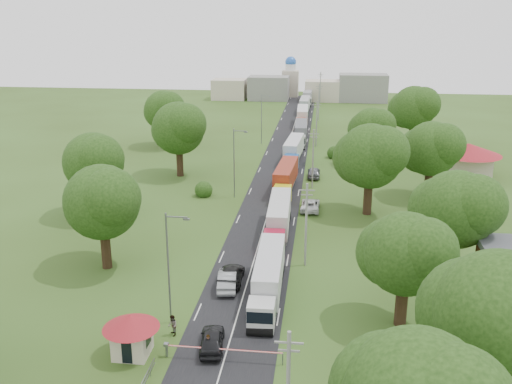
# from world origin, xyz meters

# --- Properties ---
(ground) EXTENTS (260.00, 260.00, 0.00)m
(ground) POSITION_xyz_m (0.00, 0.00, 0.00)
(ground) COLOR #304416
(ground) RESTS_ON ground
(road) EXTENTS (8.00, 200.00, 0.04)m
(road) POSITION_xyz_m (0.00, 20.00, 0.00)
(road) COLOR black
(road) RESTS_ON ground
(boom_barrier) EXTENTS (9.22, 0.35, 1.18)m
(boom_barrier) POSITION_xyz_m (-1.36, -25.00, 0.89)
(boom_barrier) COLOR slate
(boom_barrier) RESTS_ON ground
(guard_booth) EXTENTS (4.40, 4.40, 3.45)m
(guard_booth) POSITION_xyz_m (-7.20, -25.00, 2.16)
(guard_booth) COLOR beige
(guard_booth) RESTS_ON ground
(info_sign) EXTENTS (0.12, 3.10, 4.10)m
(info_sign) POSITION_xyz_m (5.20, 35.00, 3.00)
(info_sign) COLOR slate
(info_sign) RESTS_ON ground
(pole_1) EXTENTS (1.60, 0.24, 9.00)m
(pole_1) POSITION_xyz_m (5.50, -7.00, 4.68)
(pole_1) COLOR gray
(pole_1) RESTS_ON ground
(pole_2) EXTENTS (1.60, 0.24, 9.00)m
(pole_2) POSITION_xyz_m (5.50, 21.00, 4.68)
(pole_2) COLOR gray
(pole_2) RESTS_ON ground
(pole_3) EXTENTS (1.60, 0.24, 9.00)m
(pole_3) POSITION_xyz_m (5.50, 49.00, 4.68)
(pole_3) COLOR gray
(pole_3) RESTS_ON ground
(pole_4) EXTENTS (1.60, 0.24, 9.00)m
(pole_4) POSITION_xyz_m (5.50, 77.00, 4.68)
(pole_4) COLOR gray
(pole_4) RESTS_ON ground
(pole_5) EXTENTS (1.60, 0.24, 9.00)m
(pole_5) POSITION_xyz_m (5.50, 105.00, 4.68)
(pole_5) COLOR gray
(pole_5) RESTS_ON ground
(lamp_0) EXTENTS (2.03, 0.22, 10.00)m
(lamp_0) POSITION_xyz_m (-5.35, -20.00, 5.55)
(lamp_0) COLOR slate
(lamp_0) RESTS_ON ground
(lamp_1) EXTENTS (2.03, 0.22, 10.00)m
(lamp_1) POSITION_xyz_m (-5.35, 15.00, 5.55)
(lamp_1) COLOR slate
(lamp_1) RESTS_ON ground
(lamp_2) EXTENTS (2.03, 0.22, 10.00)m
(lamp_2) POSITION_xyz_m (-5.35, 50.00, 5.55)
(lamp_2) COLOR slate
(lamp_2) RESTS_ON ground
(tree_1) EXTENTS (9.60, 9.60, 12.05)m
(tree_1) POSITION_xyz_m (17.99, -29.83, 7.85)
(tree_1) COLOR #382616
(tree_1) RESTS_ON ground
(tree_2) EXTENTS (8.00, 8.00, 10.10)m
(tree_2) POSITION_xyz_m (13.99, -17.86, 6.60)
(tree_2) COLOR #382616
(tree_2) RESTS_ON ground
(tree_3) EXTENTS (8.80, 8.80, 11.07)m
(tree_3) POSITION_xyz_m (19.99, -7.84, 7.22)
(tree_3) COLOR #382616
(tree_3) RESTS_ON ground
(tree_4) EXTENTS (9.60, 9.60, 12.05)m
(tree_4) POSITION_xyz_m (12.99, 10.17, 7.85)
(tree_4) COLOR #382616
(tree_4) RESTS_ON ground
(tree_5) EXTENTS (8.80, 8.80, 11.07)m
(tree_5) POSITION_xyz_m (21.99, 18.16, 7.22)
(tree_5) COLOR #382616
(tree_5) RESTS_ON ground
(tree_6) EXTENTS (8.00, 8.00, 10.10)m
(tree_6) POSITION_xyz_m (14.99, 35.14, 6.60)
(tree_6) COLOR #382616
(tree_6) RESTS_ON ground
(tree_7) EXTENTS (9.60, 9.60, 12.05)m
(tree_7) POSITION_xyz_m (23.99, 50.17, 7.85)
(tree_7) COLOR #382616
(tree_7) RESTS_ON ground
(tree_10) EXTENTS (8.80, 8.80, 11.07)m
(tree_10) POSITION_xyz_m (-15.01, -9.84, 7.22)
(tree_10) COLOR #382616
(tree_10) RESTS_ON ground
(tree_11) EXTENTS (8.80, 8.80, 11.07)m
(tree_11) POSITION_xyz_m (-22.01, 5.16, 7.22)
(tree_11) COLOR #382616
(tree_11) RESTS_ON ground
(tree_12) EXTENTS (9.60, 9.60, 12.05)m
(tree_12) POSITION_xyz_m (-16.01, 25.17, 7.85)
(tree_12) COLOR #382616
(tree_12) RESTS_ON ground
(tree_13) EXTENTS (8.80, 8.80, 11.07)m
(tree_13) POSITION_xyz_m (-24.01, 45.16, 7.22)
(tree_13) COLOR #382616
(tree_13) RESTS_ON ground
(house_cream) EXTENTS (10.08, 10.08, 5.80)m
(house_cream) POSITION_xyz_m (30.00, 30.00, 3.64)
(house_cream) COLOR beige
(house_cream) RESTS_ON ground
(distant_town) EXTENTS (52.00, 8.00, 8.00)m
(distant_town) POSITION_xyz_m (0.68, 110.00, 3.49)
(distant_town) COLOR gray
(distant_town) RESTS_ON ground
(church) EXTENTS (5.00, 5.00, 12.30)m
(church) POSITION_xyz_m (-4.00, 118.00, 5.39)
(church) COLOR beige
(church) RESTS_ON ground
(truck_0) EXTENTS (2.60, 13.78, 3.82)m
(truck_0) POSITION_xyz_m (2.34, -14.41, 2.02)
(truck_0) COLOR silver
(truck_0) RESTS_ON ground
(truck_1) EXTENTS (2.72, 14.04, 3.89)m
(truck_1) POSITION_xyz_m (2.01, 1.28, 2.06)
(truck_1) COLOR #A51230
(truck_1) RESTS_ON ground
(truck_2) EXTENTS (3.08, 14.02, 3.87)m
(truck_2) POSITION_xyz_m (1.60, 18.41, 2.05)
(truck_2) COLOR yellow
(truck_2) RESTS_ON ground
(truck_3) EXTENTS (3.18, 14.12, 3.90)m
(truck_3) POSITION_xyz_m (1.74, 36.28, 2.07)
(truck_3) COLOR #19509A
(truck_3) RESTS_ON ground
(truck_4) EXTENTS (2.67, 13.95, 3.86)m
(truck_4) POSITION_xyz_m (2.32, 52.10, 2.05)
(truck_4) COLOR silver
(truck_4) RESTS_ON ground
(truck_5) EXTENTS (2.79, 14.36, 3.98)m
(truck_5) POSITION_xyz_m (1.86, 70.52, 2.11)
(truck_5) COLOR #B83D1C
(truck_5) RESTS_ON ground
(truck_6) EXTENTS (2.52, 13.60, 3.77)m
(truck_6) POSITION_xyz_m (1.71, 87.66, 2.00)
(truck_6) COLOR #2A7145
(truck_6) RESTS_ON ground
(truck_7) EXTENTS (2.70, 13.48, 3.73)m
(truck_7) POSITION_xyz_m (2.03, 103.82, 1.98)
(truck_7) COLOR #B7B7B7
(truck_7) RESTS_ON ground
(car_lane_front) EXTENTS (2.46, 4.86, 1.59)m
(car_lane_front) POSITION_xyz_m (-1.21, -23.50, 0.79)
(car_lane_front) COLOR black
(car_lane_front) RESTS_ON ground
(car_lane_mid) EXTENTS (2.34, 5.23, 1.67)m
(car_lane_mid) POSITION_xyz_m (-1.75, -13.00, 0.83)
(car_lane_mid) COLOR #919498
(car_lane_mid) RESTS_ON ground
(car_lane_rear) EXTENTS (2.46, 5.71, 1.64)m
(car_lane_rear) POSITION_xyz_m (-1.57, -12.00, 0.82)
(car_lane_rear) COLOR black
(car_lane_rear) RESTS_ON ground
(car_verge_near) EXTENTS (2.55, 5.36, 1.48)m
(car_verge_near) POSITION_xyz_m (5.50, 10.60, 0.74)
(car_verge_near) COLOR silver
(car_verge_near) RESTS_ON ground
(car_verge_far) EXTENTS (2.01, 4.93, 1.68)m
(car_verge_far) POSITION_xyz_m (5.61, 26.57, 0.84)
(car_verge_far) COLOR slate
(car_verge_far) RESTS_ON ground
(pedestrian_near) EXTENTS (0.66, 0.44, 1.79)m
(pedestrian_near) POSITION_xyz_m (-1.30, -24.50, 0.89)
(pedestrian_near) COLOR gray
(pedestrian_near) RESTS_ON ground
(pedestrian_booth) EXTENTS (1.03, 1.10, 1.80)m
(pedestrian_booth) POSITION_xyz_m (-4.80, -22.00, 0.90)
(pedestrian_booth) COLOR gray
(pedestrian_booth) RESTS_ON ground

